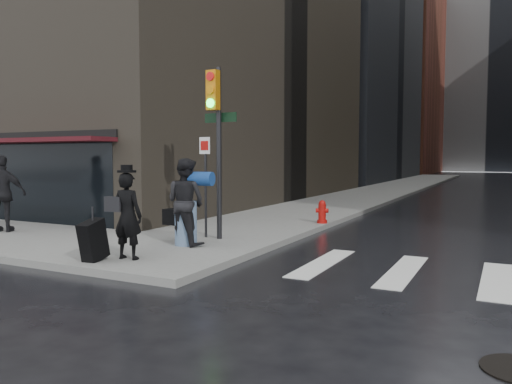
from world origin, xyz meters
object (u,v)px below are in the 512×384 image
Objects in this scene: man_jeans at (186,202)px; man_overcoat at (121,219)px; traffic_light at (215,129)px; fire_hydrant at (322,213)px; man_greycoat at (3,194)px.

man_overcoat is at bearing 89.36° from man_jeans.
man_overcoat is at bearing -92.23° from traffic_light.
fire_hydrant is at bearing -101.74° from man_jeans.
fire_hydrant is (1.73, 6.95, -0.48)m from man_overcoat.
man_jeans is 1.98m from traffic_light.
fire_hydrant is at bearing -109.96° from man_overcoat.
man_jeans is at bearing -101.86° from man_overcoat.
fire_hydrant is at bearing -172.02° from man_greycoat.
man_overcoat is 0.45× the size of traffic_light.
man_jeans reaches higher than man_overcoat.
traffic_light is 4.86m from fire_hydrant.
man_overcoat is 5.53m from man_greycoat.
man_overcoat is 0.92× the size of man_greycoat.
traffic_light is at bearing -108.54° from fire_hydrant.
fire_hydrant is (1.35, 4.01, -2.38)m from traffic_light.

